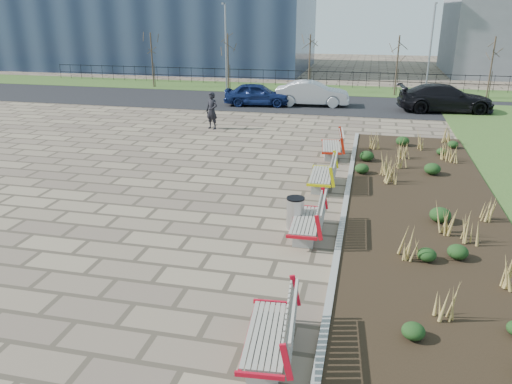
% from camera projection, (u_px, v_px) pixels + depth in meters
% --- Properties ---
extents(ground, '(120.00, 120.00, 0.00)m').
position_uv_depth(ground, '(166.00, 265.00, 11.80)').
color(ground, '#7E6D57').
rests_on(ground, ground).
extents(planting_bed, '(4.50, 18.00, 0.10)m').
position_uv_depth(planting_bed, '(424.00, 208.00, 15.05)').
color(planting_bed, black).
rests_on(planting_bed, ground).
extents(planting_curb, '(0.16, 18.00, 0.15)m').
position_uv_depth(planting_curb, '(346.00, 201.00, 15.53)').
color(planting_curb, gray).
rests_on(planting_curb, ground).
extents(grass_verge_far, '(80.00, 5.00, 0.04)m').
position_uv_depth(grass_verge_far, '(311.00, 89.00, 37.40)').
color(grass_verge_far, '#33511E').
rests_on(grass_verge_far, ground).
extents(road, '(80.00, 7.00, 0.02)m').
position_uv_depth(road, '(299.00, 103.00, 31.92)').
color(road, black).
rests_on(road, ground).
extents(bench_a, '(1.08, 2.17, 1.00)m').
position_uv_depth(bench_a, '(267.00, 331.00, 8.57)').
color(bench_a, red).
rests_on(bench_a, ground).
extents(bench_b, '(0.96, 2.12, 1.00)m').
position_uv_depth(bench_b, '(306.00, 218.00, 13.18)').
color(bench_b, red).
rests_on(bench_b, ground).
extents(bench_c, '(0.94, 2.12, 1.00)m').
position_uv_depth(bench_c, '(321.00, 173.00, 16.78)').
color(bench_c, '#CFCA0A').
rests_on(bench_c, ground).
extents(bench_d, '(1.12, 2.18, 1.00)m').
position_uv_depth(bench_d, '(331.00, 145.00, 20.32)').
color(bench_d, red).
rests_on(bench_d, ground).
extents(litter_bin, '(0.48, 0.48, 0.88)m').
position_uv_depth(litter_bin, '(295.00, 213.00, 13.65)').
color(litter_bin, '#B2B2B7').
rests_on(litter_bin, ground).
extents(pedestrian, '(0.78, 0.64, 1.83)m').
position_uv_depth(pedestrian, '(212.00, 111.00, 24.92)').
color(pedestrian, black).
rests_on(pedestrian, ground).
extents(car_blue, '(4.22, 2.09, 1.38)m').
position_uv_depth(car_blue, '(257.00, 94.00, 30.98)').
color(car_blue, '#121F4F').
rests_on(car_blue, road).
extents(car_silver, '(4.64, 1.94, 1.49)m').
position_uv_depth(car_silver, '(312.00, 93.00, 30.94)').
color(car_silver, '#A6A8AE').
rests_on(car_silver, road).
extents(car_black, '(5.64, 2.82, 1.57)m').
position_uv_depth(car_black, '(445.00, 98.00, 29.09)').
color(car_black, black).
rests_on(car_black, road).
extents(tree_a, '(1.40, 1.40, 4.00)m').
position_uv_depth(tree_a, '(152.00, 60.00, 37.85)').
color(tree_a, '#4C3D2D').
rests_on(tree_a, grass_verge_far).
extents(tree_b, '(1.40, 1.40, 4.00)m').
position_uv_depth(tree_b, '(228.00, 62.00, 36.59)').
color(tree_b, '#4C3D2D').
rests_on(tree_b, grass_verge_far).
extents(tree_c, '(1.40, 1.40, 4.00)m').
position_uv_depth(tree_c, '(309.00, 64.00, 35.33)').
color(tree_c, '#4C3D2D').
rests_on(tree_c, grass_verge_far).
extents(tree_d, '(1.40, 1.40, 4.00)m').
position_uv_depth(tree_d, '(397.00, 66.00, 34.07)').
color(tree_d, '#4C3D2D').
rests_on(tree_d, grass_verge_far).
extents(tree_e, '(1.40, 1.40, 4.00)m').
position_uv_depth(tree_e, '(491.00, 68.00, 32.81)').
color(tree_e, '#4C3D2D').
rests_on(tree_e, grass_verge_far).
extents(lamp_west, '(0.24, 0.60, 6.00)m').
position_uv_depth(lamp_west, '(226.00, 48.00, 35.79)').
color(lamp_west, gray).
rests_on(lamp_west, grass_verge_far).
extents(lamp_east, '(0.24, 0.60, 6.00)m').
position_uv_depth(lamp_east, '(430.00, 52.00, 32.85)').
color(lamp_east, gray).
rests_on(lamp_east, grass_verge_far).
extents(railing_fence, '(44.00, 0.10, 1.20)m').
position_uv_depth(railing_fence, '(314.00, 78.00, 38.56)').
color(railing_fence, black).
rests_on(railing_fence, grass_verge_far).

